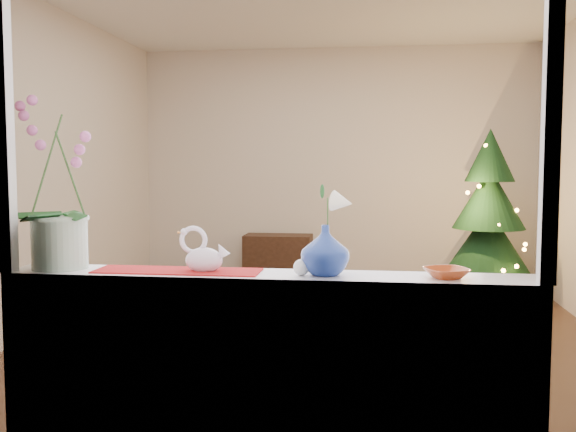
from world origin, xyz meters
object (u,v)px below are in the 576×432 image
object	(u,v)px
orchid_pot	(58,182)
blue_vase	(325,246)
swan	(204,250)
xmas_tree	(489,215)
amber_dish	(446,274)
paperweight	(302,267)
side_table	(278,260)

from	to	relation	value
orchid_pot	blue_vase	world-z (taller)	orchid_pot
swan	xmas_tree	bearing A→B (deg)	48.74
xmas_tree	amber_dish	bearing A→B (deg)	-102.07
blue_vase	amber_dish	distance (m)	0.49
paperweight	xmas_tree	xyz separation A→B (m)	(1.44, 4.06, -0.09)
orchid_pot	swan	size ratio (longest dim) A/B	3.48
paperweight	side_table	bearing A→B (deg)	99.58
paperweight	xmas_tree	bearing A→B (deg)	70.48
xmas_tree	side_table	bearing A→B (deg)	166.43
amber_dish	swan	bearing A→B (deg)	179.00
swan	blue_vase	xyz separation A→B (m)	(0.51, -0.01, 0.03)
xmas_tree	paperweight	bearing A→B (deg)	-109.52
amber_dish	side_table	world-z (taller)	amber_dish
amber_dish	paperweight	bearing A→B (deg)	-178.48
blue_vase	paperweight	bearing A→B (deg)	-165.83
amber_dish	xmas_tree	distance (m)	4.14
paperweight	amber_dish	distance (m)	0.58
orchid_pot	side_table	world-z (taller)	orchid_pot
blue_vase	side_table	world-z (taller)	blue_vase
orchid_pot	blue_vase	xyz separation A→B (m)	(1.15, -0.02, -0.25)
orchid_pot	side_table	xyz separation A→B (m)	(0.28, 4.56, -1.01)
blue_vase	side_table	size ratio (longest dim) A/B	0.31
side_table	amber_dish	bearing A→B (deg)	-73.10
orchid_pot	xmas_tree	world-z (taller)	xmas_tree
amber_dish	xmas_tree	size ratio (longest dim) A/B	0.08
swan	orchid_pot	bearing A→B (deg)	162.89
swan	paperweight	world-z (taller)	swan
swan	amber_dish	distance (m)	0.99
swan	amber_dish	size ratio (longest dim) A/B	1.50
paperweight	amber_dish	world-z (taller)	paperweight
blue_vase	side_table	distance (m)	4.72
orchid_pot	xmas_tree	distance (m)	4.75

